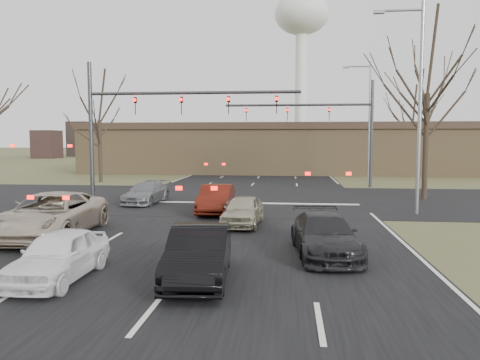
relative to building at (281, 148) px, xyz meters
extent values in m
plane|color=#47512B|center=(-2.00, -38.00, -2.67)|extent=(360.00, 360.00, 0.00)
cube|color=black|center=(-2.00, 22.00, -2.66)|extent=(14.00, 300.00, 0.02)
cube|color=black|center=(-2.00, -23.00, -2.65)|extent=(200.00, 14.00, 0.02)
cube|color=olive|center=(0.00, 0.00, -0.37)|extent=(42.00, 10.00, 4.60)
cube|color=#38281E|center=(0.00, 0.00, 2.28)|extent=(42.40, 10.40, 0.70)
cylinder|color=silver|center=(4.00, 82.00, 14.33)|extent=(3.20, 3.20, 34.00)
ellipsoid|color=silver|center=(4.00, 82.00, 35.33)|extent=(15.00, 15.00, 11.25)
cylinder|color=#383A3D|center=(-10.50, -25.00, 1.33)|extent=(0.24, 0.24, 8.00)
cylinder|color=#383A3D|center=(-4.50, -25.00, 3.53)|extent=(12.00, 0.18, 0.18)
imported|color=black|center=(-7.83, -25.00, 2.83)|extent=(0.16, 0.20, 1.00)
imported|color=black|center=(-5.17, -25.00, 2.83)|extent=(0.16, 0.20, 1.00)
imported|color=black|center=(-2.50, -25.00, 2.83)|extent=(0.16, 0.20, 1.00)
imported|color=black|center=(0.17, -25.00, 2.83)|extent=(0.16, 0.20, 1.00)
cylinder|color=#383A3D|center=(7.00, -15.00, 1.33)|extent=(0.24, 0.24, 8.00)
cylinder|color=#383A3D|center=(1.50, -15.00, 3.53)|extent=(11.00, 0.18, 0.18)
imported|color=black|center=(3.86, -15.00, 2.83)|extent=(0.16, 0.20, 1.00)
imported|color=black|center=(0.71, -15.00, 2.83)|extent=(0.16, 0.20, 1.00)
imported|color=black|center=(-2.43, -15.00, 2.83)|extent=(0.16, 0.20, 1.00)
cylinder|color=gray|center=(7.00, -28.00, 2.33)|extent=(0.18, 0.18, 10.00)
cylinder|color=gray|center=(6.00, -28.00, 6.93)|extent=(2.00, 0.12, 0.12)
cube|color=gray|center=(5.00, -28.00, 6.88)|extent=(0.50, 0.25, 0.15)
cylinder|color=gray|center=(7.50, -11.00, 2.33)|extent=(0.18, 0.18, 10.00)
cylinder|color=gray|center=(6.50, -11.00, 6.93)|extent=(2.00, 0.12, 0.12)
cube|color=gray|center=(5.50, -11.00, 6.88)|extent=(0.50, 0.25, 0.15)
cylinder|color=black|center=(9.00, -22.00, 0.50)|extent=(0.32, 0.32, 6.33)
cylinder|color=black|center=(-15.00, -13.00, -0.05)|extent=(0.32, 0.32, 5.23)
cylinder|color=black|center=(13.00, -3.00, -0.19)|extent=(0.32, 0.32, 4.95)
imported|color=#BEAF99|center=(-7.91, -34.66, -1.85)|extent=(3.00, 5.97, 1.62)
imported|color=white|center=(-5.00, -39.77, -2.02)|extent=(1.52, 3.77, 1.28)
imported|color=black|center=(-1.40, -39.43, -1.98)|extent=(1.79, 4.29, 1.38)
imported|color=black|center=(2.00, -36.51, -2.02)|extent=(2.22, 4.62, 1.30)
imported|color=slate|center=(-7.13, -25.50, -2.07)|extent=(2.04, 4.27, 1.20)
imported|color=#52150B|center=(-2.66, -28.49, -1.98)|extent=(1.53, 4.21, 1.38)
imported|color=#ABA58A|center=(-1.04, -31.70, -2.04)|extent=(1.74, 3.79, 1.26)
camera|label=1|loc=(0.87, -51.02, 0.95)|focal=35.00mm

